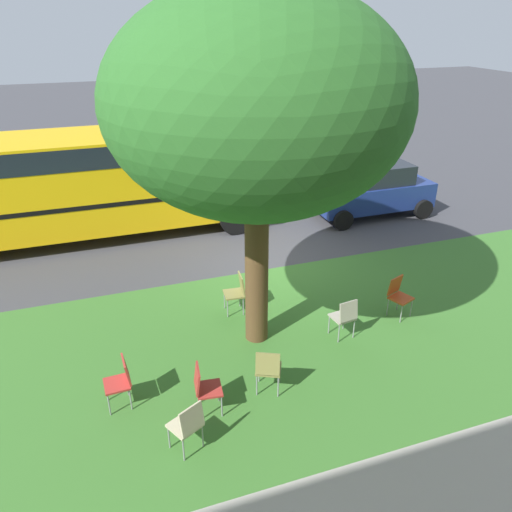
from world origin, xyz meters
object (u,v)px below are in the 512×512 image
object	(u,v)px
chair_3	(345,315)
chair_6	(398,294)
chair_5	(268,368)
parked_car	(372,189)
chair_1	(237,290)
school_bus	(83,176)
street_tree	(257,105)
chair_2	(204,386)
chair_4	(188,424)
chair_0	(121,379)

from	to	relation	value
chair_3	chair_6	size ratio (longest dim) A/B	1.00
chair_5	parked_car	bearing A→B (deg)	-131.60
chair_1	school_bus	distance (m)	6.10
chair_5	chair_3	bearing A→B (deg)	-153.17
chair_3	parked_car	size ratio (longest dim) A/B	0.24
chair_5	school_bus	world-z (taller)	school_bus
street_tree	chair_3	world-z (taller)	street_tree
chair_2	school_bus	world-z (taller)	school_bus
chair_1	school_bus	xyz separation A→B (m)	(2.81, -5.27, 1.24)
street_tree	chair_2	world-z (taller)	street_tree
chair_3	chair_4	size ratio (longest dim) A/B	1.00
chair_1	chair_2	xyz separation A→B (m)	(1.36, 2.69, 0.00)
chair_5	school_bus	distance (m)	8.37
chair_1	chair_6	distance (m)	3.41
chair_0	school_bus	distance (m)	7.47
chair_2	chair_6	world-z (taller)	same
parked_car	chair_1	bearing A→B (deg)	35.75
chair_5	chair_2	bearing A→B (deg)	4.57
street_tree	chair_5	xyz separation A→B (m)	(0.34, 1.57, -3.99)
chair_0	chair_1	world-z (taller)	same
chair_2	street_tree	bearing A→B (deg)	-131.09
chair_2	chair_4	world-z (taller)	same
chair_1	chair_4	bearing A→B (deg)	62.35
chair_0	chair_6	bearing A→B (deg)	-171.57
chair_1	chair_6	world-z (taller)	same
street_tree	chair_5	world-z (taller)	street_tree
chair_3	chair_4	bearing A→B (deg)	27.06
chair_1	chair_3	xyz separation A→B (m)	(-1.71, 1.61, 0.00)
chair_2	chair_1	bearing A→B (deg)	-116.83
chair_2	parked_car	size ratio (longest dim) A/B	0.24
parked_car	chair_6	bearing A→B (deg)	64.63
chair_2	chair_3	xyz separation A→B (m)	(-3.07, -1.08, 0.00)
chair_2	school_bus	distance (m)	8.19
chair_1	parked_car	xyz separation A→B (m)	(-5.71, -4.11, 0.32)
chair_6	school_bus	xyz separation A→B (m)	(5.98, -6.51, 1.24)
school_bus	chair_1	bearing A→B (deg)	118.06
chair_3	school_bus	size ratio (longest dim) A/B	0.08
chair_5	chair_4	bearing A→B (deg)	27.35
parked_car	school_bus	world-z (taller)	school_bus
school_bus	chair_2	bearing A→B (deg)	100.32
chair_2	chair_4	distance (m)	0.81
chair_2	chair_0	bearing A→B (deg)	-25.69
street_tree	chair_1	distance (m)	4.12
parked_car	street_tree	bearing A→B (deg)	42.43
chair_6	school_bus	size ratio (longest dim) A/B	0.08
chair_0	chair_5	bearing A→B (deg)	167.82
chair_0	chair_4	distance (m)	1.54
chair_1	school_bus	world-z (taller)	school_bus
parked_car	chair_4	bearing A→B (deg)	45.06
street_tree	chair_6	distance (m)	5.05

